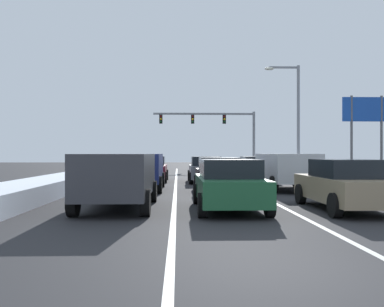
# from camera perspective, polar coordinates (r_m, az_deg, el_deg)

# --- Properties ---
(ground_plane) EXTENTS (120.00, 120.00, 0.00)m
(ground_plane) POSITION_cam_1_polar(r_m,az_deg,el_deg) (21.68, 2.29, -4.46)
(ground_plane) COLOR #28282B
(lane_stripe_between_right_lane_and_center_lane) EXTENTS (0.14, 43.38, 0.01)m
(lane_stripe_between_right_lane_and_center_lane) POSITION_cam_1_polar(r_m,az_deg,el_deg) (25.76, 5.42, -3.75)
(lane_stripe_between_right_lane_and_center_lane) COLOR silver
(lane_stripe_between_right_lane_and_center_lane) RESTS_ON ground
(lane_stripe_between_center_lane_and_left_lane) EXTENTS (0.14, 43.38, 0.01)m
(lane_stripe_between_center_lane_and_left_lane) POSITION_cam_1_polar(r_m,az_deg,el_deg) (25.55, -2.18, -3.78)
(lane_stripe_between_center_lane_and_left_lane) COLOR silver
(lane_stripe_between_center_lane_and_left_lane) RESTS_ON ground
(snow_bank_right_shoulder) EXTENTS (1.65, 43.38, 0.73)m
(snow_bank_right_shoulder) POSITION_cam_1_polar(r_m,az_deg,el_deg) (26.94, 16.69, -2.81)
(snow_bank_right_shoulder) COLOR silver
(snow_bank_right_shoulder) RESTS_ON ground
(snow_bank_left_shoulder) EXTENTS (2.08, 43.38, 0.64)m
(snow_bank_left_shoulder) POSITION_cam_1_polar(r_m,az_deg,el_deg) (26.10, -13.91, -3.00)
(snow_bank_left_shoulder) COLOR silver
(snow_bank_left_shoulder) RESTS_ON ground
(sedan_tan_right_lane_nearest) EXTENTS (2.00, 4.50, 1.51)m
(sedan_tan_right_lane_nearest) POSITION_cam_1_polar(r_m,az_deg,el_deg) (13.39, 20.01, -3.94)
(sedan_tan_right_lane_nearest) COLOR #937F60
(sedan_tan_right_lane_nearest) RESTS_ON ground
(suv_silver_right_lane_second) EXTENTS (2.16, 4.90, 1.67)m
(suv_silver_right_lane_second) POSITION_cam_1_polar(r_m,az_deg,el_deg) (20.09, 12.56, -1.91)
(suv_silver_right_lane_second) COLOR #B7BABF
(suv_silver_right_lane_second) RESTS_ON ground
(sedan_white_right_lane_third) EXTENTS (2.00, 4.50, 1.51)m
(sedan_white_right_lane_third) POSITION_cam_1_polar(r_m,az_deg,el_deg) (26.15, 8.59, -2.03)
(sedan_white_right_lane_third) COLOR silver
(sedan_white_right_lane_third) RESTS_ON ground
(sedan_green_center_lane_nearest) EXTENTS (2.00, 4.50, 1.51)m
(sedan_green_center_lane_nearest) POSITION_cam_1_polar(r_m,az_deg,el_deg) (12.66, 5.01, -4.17)
(sedan_green_center_lane_nearest) COLOR #1E5633
(sedan_green_center_lane_nearest) RESTS_ON ground
(sedan_black_center_lane_second) EXTENTS (2.00, 4.50, 1.51)m
(sedan_black_center_lane_second) POSITION_cam_1_polar(r_m,az_deg,el_deg) (18.48, 3.60, -2.86)
(sedan_black_center_lane_second) COLOR black
(sedan_black_center_lane_second) RESTS_ON ground
(sedan_gray_center_lane_third) EXTENTS (2.00, 4.50, 1.51)m
(sedan_gray_center_lane_third) POSITION_cam_1_polar(r_m,az_deg,el_deg) (24.67, 1.84, -2.15)
(sedan_gray_center_lane_third) COLOR slate
(sedan_gray_center_lane_third) RESTS_ON ground
(suv_charcoal_left_lane_nearest) EXTENTS (2.16, 4.90, 1.67)m
(suv_charcoal_left_lane_nearest) POSITION_cam_1_polar(r_m,az_deg,el_deg) (13.13, -9.90, -2.92)
(suv_charcoal_left_lane_nearest) COLOR #38383D
(suv_charcoal_left_lane_nearest) RESTS_ON ground
(suv_navy_left_lane_second) EXTENTS (2.16, 4.90, 1.67)m
(suv_navy_left_lane_second) POSITION_cam_1_polar(r_m,az_deg,el_deg) (19.57, -7.05, -1.96)
(suv_navy_left_lane_second) COLOR navy
(suv_navy_left_lane_second) RESTS_ON ground
(sedan_maroon_left_lane_third) EXTENTS (2.00, 4.50, 1.51)m
(sedan_maroon_left_lane_third) POSITION_cam_1_polar(r_m,az_deg,el_deg) (25.63, -5.55, -2.07)
(sedan_maroon_left_lane_third) COLOR maroon
(sedan_maroon_left_lane_third) RESTS_ON ground
(traffic_light_gantry) EXTENTS (10.94, 0.47, 6.20)m
(traffic_light_gantry) POSITION_cam_1_polar(r_m,az_deg,el_deg) (45.52, 3.59, 3.83)
(traffic_light_gantry) COLOR slate
(traffic_light_gantry) RESTS_ON ground
(street_lamp_right_mid) EXTENTS (2.66, 0.36, 8.30)m
(street_lamp_right_mid) POSITION_cam_1_polar(r_m,az_deg,el_deg) (32.76, 13.54, 5.73)
(street_lamp_right_mid) COLOR gray
(street_lamp_right_mid) RESTS_ON ground
(roadside_sign_right) EXTENTS (3.20, 0.16, 5.50)m
(roadside_sign_right) POSITION_cam_1_polar(r_m,az_deg,el_deg) (30.16, 22.46, 4.43)
(roadside_sign_right) COLOR #59595B
(roadside_sign_right) RESTS_ON ground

